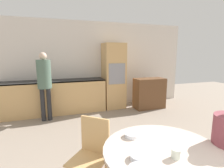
{
  "coord_description": "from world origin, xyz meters",
  "views": [
    {
      "loc": [
        -1.02,
        0.26,
        1.66
      ],
      "look_at": [
        -0.02,
        3.19,
        1.11
      ],
      "focal_mm": 28.0,
      "sensor_mm": 36.0,
      "label": 1
    }
  ],
  "objects_px": {
    "chair_far_left": "(92,151)",
    "bowl_centre": "(139,157)",
    "sideboard": "(149,93)",
    "bowl_far": "(132,135)",
    "oven_unit": "(114,76)",
    "cup": "(176,154)",
    "person_standing": "(44,79)"
  },
  "relations": [
    {
      "from": "person_standing",
      "to": "bowl_far",
      "type": "xyz_separation_m",
      "value": [
        0.98,
        -2.86,
        -0.26
      ]
    },
    {
      "from": "sideboard",
      "to": "bowl_far",
      "type": "distance_m",
      "value": 3.54
    },
    {
      "from": "sideboard",
      "to": "oven_unit",
      "type": "bearing_deg",
      "value": 156.14
    },
    {
      "from": "oven_unit",
      "to": "sideboard",
      "type": "height_order",
      "value": "oven_unit"
    },
    {
      "from": "oven_unit",
      "to": "cup",
      "type": "distance_m",
      "value": 3.93
    },
    {
      "from": "person_standing",
      "to": "bowl_centre",
      "type": "xyz_separation_m",
      "value": [
        0.86,
        -3.25,
        -0.26
      ]
    },
    {
      "from": "cup",
      "to": "bowl_far",
      "type": "height_order",
      "value": "cup"
    },
    {
      "from": "chair_far_left",
      "to": "person_standing",
      "type": "bearing_deg",
      "value": 144.88
    },
    {
      "from": "oven_unit",
      "to": "bowl_far",
      "type": "relative_size",
      "value": 12.82
    },
    {
      "from": "sideboard",
      "to": "cup",
      "type": "distance_m",
      "value": 3.86
    },
    {
      "from": "sideboard",
      "to": "chair_far_left",
      "type": "distance_m",
      "value": 3.53
    },
    {
      "from": "chair_far_left",
      "to": "bowl_centre",
      "type": "bearing_deg",
      "value": -26.87
    },
    {
      "from": "cup",
      "to": "bowl_centre",
      "type": "relative_size",
      "value": 0.53
    },
    {
      "from": "cup",
      "to": "bowl_far",
      "type": "distance_m",
      "value": 0.52
    },
    {
      "from": "sideboard",
      "to": "bowl_far",
      "type": "relative_size",
      "value": 6.01
    },
    {
      "from": "cup",
      "to": "bowl_centre",
      "type": "bearing_deg",
      "value": 164.26
    },
    {
      "from": "oven_unit",
      "to": "bowl_far",
      "type": "distance_m",
      "value": 3.51
    },
    {
      "from": "oven_unit",
      "to": "cup",
      "type": "relative_size",
      "value": 23.01
    },
    {
      "from": "oven_unit",
      "to": "bowl_centre",
      "type": "relative_size",
      "value": 12.25
    },
    {
      "from": "person_standing",
      "to": "bowl_far",
      "type": "height_order",
      "value": "person_standing"
    },
    {
      "from": "person_standing",
      "to": "bowl_centre",
      "type": "height_order",
      "value": "person_standing"
    },
    {
      "from": "chair_far_left",
      "to": "bowl_centre",
      "type": "relative_size",
      "value": 5.58
    },
    {
      "from": "oven_unit",
      "to": "cup",
      "type": "xyz_separation_m",
      "value": [
        -0.78,
        -3.85,
        -0.17
      ]
    },
    {
      "from": "oven_unit",
      "to": "person_standing",
      "type": "xyz_separation_m",
      "value": [
        -1.95,
        -0.51,
        0.07
      ]
    },
    {
      "from": "chair_far_left",
      "to": "bowl_centre",
      "type": "xyz_separation_m",
      "value": [
        0.27,
        -0.69,
        0.29
      ]
    },
    {
      "from": "bowl_centre",
      "to": "bowl_far",
      "type": "xyz_separation_m",
      "value": [
        0.11,
        0.39,
        -0.0
      ]
    },
    {
      "from": "person_standing",
      "to": "sideboard",
      "type": "bearing_deg",
      "value": 1.39
    },
    {
      "from": "chair_far_left",
      "to": "cup",
      "type": "xyz_separation_m",
      "value": [
        0.58,
        -0.78,
        0.31
      ]
    },
    {
      "from": "oven_unit",
      "to": "chair_far_left",
      "type": "height_order",
      "value": "oven_unit"
    },
    {
      "from": "oven_unit",
      "to": "bowl_centre",
      "type": "xyz_separation_m",
      "value": [
        -1.09,
        -3.76,
        -0.19
      ]
    },
    {
      "from": "bowl_centre",
      "to": "bowl_far",
      "type": "relative_size",
      "value": 1.05
    },
    {
      "from": "person_standing",
      "to": "bowl_far",
      "type": "relative_size",
      "value": 11.03
    }
  ]
}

